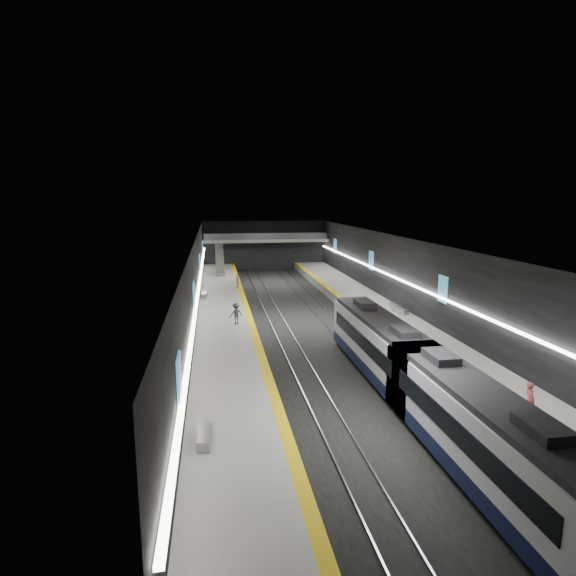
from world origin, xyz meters
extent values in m
plane|color=black|center=(0.00, 0.00, 0.00)|extent=(70.00, 70.00, 0.00)
cube|color=beige|center=(0.00, 0.00, 8.00)|extent=(20.00, 70.00, 0.04)
cube|color=black|center=(-10.00, 0.00, 4.00)|extent=(0.04, 70.00, 8.00)
cube|color=black|center=(10.00, 0.00, 4.00)|extent=(0.04, 70.00, 8.00)
cube|color=black|center=(0.00, 35.00, 4.00)|extent=(20.00, 0.04, 8.00)
cube|color=slate|center=(-7.50, 0.00, 0.50)|extent=(5.00, 70.00, 1.00)
cube|color=#9C9C97|center=(-7.50, 0.00, 1.01)|extent=(5.00, 70.00, 0.02)
cube|color=yellow|center=(-5.30, 0.00, 1.02)|extent=(0.60, 70.00, 0.02)
cube|color=slate|center=(7.50, 0.00, 0.50)|extent=(5.00, 70.00, 1.00)
cube|color=#9C9C97|center=(7.50, 0.00, 1.01)|extent=(5.00, 70.00, 0.02)
cube|color=yellow|center=(5.30, 0.00, 1.02)|extent=(0.60, 70.00, 0.02)
cube|color=gray|center=(-3.22, 0.00, 0.06)|extent=(0.08, 70.00, 0.12)
cube|color=gray|center=(-1.78, 0.00, 0.06)|extent=(0.08, 70.00, 0.12)
cube|color=gray|center=(1.78, 0.00, 0.06)|extent=(0.08, 70.00, 0.12)
cube|color=gray|center=(3.22, 0.00, 0.06)|extent=(0.08, 70.00, 0.12)
cube|color=#0F1737|center=(2.50, -26.50, 0.75)|extent=(2.65, 15.00, 0.80)
cube|color=silver|center=(2.50, -26.50, 2.40)|extent=(2.65, 15.00, 2.50)
cube|color=black|center=(2.50, -26.50, 3.80)|extent=(2.44, 14.25, 0.30)
cube|color=black|center=(2.50, -26.50, 2.45)|extent=(2.69, 13.20, 1.00)
cube|color=#0F1737|center=(2.50, -14.39, 0.75)|extent=(2.65, 15.00, 0.80)
cube|color=silver|center=(2.50, -14.39, 2.40)|extent=(2.65, 15.00, 2.50)
cube|color=black|center=(2.50, -14.39, 3.80)|extent=(2.44, 14.25, 0.30)
cube|color=black|center=(2.50, -14.39, 2.45)|extent=(2.69, 13.20, 1.00)
cube|color=black|center=(2.50, -21.91, 2.35)|extent=(1.85, 0.05, 1.20)
cube|color=#3F95BE|center=(-9.92, -25.00, 4.50)|extent=(0.10, 1.50, 2.20)
cube|color=#3F95BE|center=(-9.92, -8.00, 4.50)|extent=(0.10, 1.50, 2.20)
cube|color=#3F95BE|center=(-9.92, 10.00, 4.50)|extent=(0.10, 1.50, 2.20)
cube|color=#3F95BE|center=(-9.92, 27.00, 4.50)|extent=(0.10, 1.50, 2.20)
cube|color=#3F95BE|center=(9.92, -8.00, 4.50)|extent=(0.10, 1.50, 2.20)
cube|color=#3F95BE|center=(9.92, 10.00, 4.50)|extent=(0.10, 1.50, 2.20)
cube|color=#3F95BE|center=(9.92, 27.00, 4.50)|extent=(0.10, 1.50, 2.20)
cube|color=white|center=(-9.80, 0.00, 3.80)|extent=(0.25, 68.60, 0.12)
cube|color=white|center=(9.80, 0.00, 3.80)|extent=(0.25, 68.60, 0.12)
cube|color=gray|center=(0.00, 33.00, 5.00)|extent=(20.00, 3.00, 0.50)
cube|color=#47474C|center=(0.00, 31.55, 5.75)|extent=(19.60, 0.08, 1.00)
cube|color=#99999E|center=(-7.50, 26.00, 2.90)|extent=(1.20, 7.50, 3.92)
cube|color=#99999E|center=(-9.02, -23.55, 1.24)|extent=(0.67, 2.03, 0.49)
cube|color=#99999E|center=(-9.50, 8.79, 1.25)|extent=(0.69, 2.08, 0.50)
cube|color=#99999E|center=(8.96, -1.67, 1.25)|extent=(0.97, 2.13, 0.50)
cube|color=#99999E|center=(9.12, 0.04, 1.23)|extent=(0.53, 1.88, 0.46)
imported|color=#C74A4C|center=(6.83, -23.72, 1.96)|extent=(0.57, 0.77, 1.92)
imported|color=beige|center=(-5.59, 13.73, 1.85)|extent=(0.71, 1.08, 1.71)
imported|color=#44444C|center=(-6.60, -3.24, 1.93)|extent=(1.38, 1.12, 1.86)
camera|label=1|loc=(-8.41, -43.87, 11.87)|focal=30.00mm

